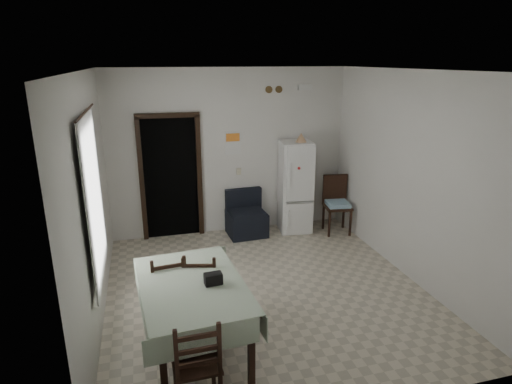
{
  "coord_description": "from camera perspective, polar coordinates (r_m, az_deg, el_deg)",
  "views": [
    {
      "loc": [
        -1.49,
        -4.99,
        3.03
      ],
      "look_at": [
        0.0,
        0.5,
        1.25
      ],
      "focal_mm": 30.0,
      "sensor_mm": 36.0,
      "label": 1
    }
  ],
  "objects": [
    {
      "name": "calendar",
      "position": [
        7.52,
        -3.11,
        6.54
      ],
      "size": [
        0.28,
        0.02,
        0.4
      ],
      "primitive_type": "cube",
      "color": "white",
      "rests_on": "ground"
    },
    {
      "name": "wall_right",
      "position": [
        6.35,
        19.89,
        1.9
      ],
      "size": [
        0.02,
        4.5,
        2.9
      ],
      "primitive_type": null,
      "color": "silver",
      "rests_on": "ground"
    },
    {
      "name": "emergency_light",
      "position": [
        7.76,
        6.53,
        13.71
      ],
      "size": [
        0.25,
        0.07,
        0.09
      ],
      "primitive_type": "cube",
      "color": "white",
      "rests_on": "ground"
    },
    {
      "name": "curtain",
      "position": [
        5.05,
        -20.74,
        -0.83
      ],
      "size": [
        0.02,
        1.45,
        1.85
      ],
      "primitive_type": "cube",
      "color": "silver",
      "rests_on": "ground"
    },
    {
      "name": "wall_front",
      "position": [
        3.49,
        12.03,
        -9.88
      ],
      "size": [
        4.2,
        0.02,
        2.9
      ],
      "primitive_type": null,
      "color": "silver",
      "rests_on": "ground"
    },
    {
      "name": "dining_chair_near_head",
      "position": [
        4.07,
        -7.98,
        -21.54
      ],
      "size": [
        0.42,
        0.42,
        0.97
      ],
      "primitive_type": null,
      "rotation": [
        0.0,
        0.0,
        3.16
      ],
      "color": "black",
      "rests_on": "ground"
    },
    {
      "name": "black_bag",
      "position": [
        4.47,
        -5.72,
        -11.43
      ],
      "size": [
        0.19,
        0.12,
        0.12
      ],
      "primitive_type": "cube",
      "rotation": [
        0.0,
        0.0,
        0.08
      ],
      "color": "black",
      "rests_on": "dining_table"
    },
    {
      "name": "dining_chair_far_left",
      "position": [
        5.17,
        -11.67,
        -12.63
      ],
      "size": [
        0.45,
        0.45,
        0.95
      ],
      "primitive_type": null,
      "rotation": [
        0.0,
        0.0,
        3.24
      ],
      "color": "black",
      "rests_on": "ground"
    },
    {
      "name": "ceiling",
      "position": [
        5.21,
        1.49,
        15.94
      ],
      "size": [
        4.2,
        4.5,
        0.02
      ],
      "primitive_type": null,
      "color": "white",
      "rests_on": "ground"
    },
    {
      "name": "curtain_rod",
      "position": [
        4.85,
        -21.82,
        9.9
      ],
      "size": [
        0.02,
        1.6,
        0.02
      ],
      "primitive_type": "cylinder",
      "rotation": [
        1.57,
        0.0,
        0.0
      ],
      "color": "black",
      "rests_on": "ground"
    },
    {
      "name": "vent_left",
      "position": [
        7.57,
        1.74,
        13.49
      ],
      "size": [
        0.12,
        0.03,
        0.12
      ],
      "primitive_type": "cylinder",
      "rotation": [
        1.57,
        0.0,
        0.0
      ],
      "color": "brown",
      "rests_on": "ground"
    },
    {
      "name": "window_recess",
      "position": [
        5.06,
        -21.97,
        -0.93
      ],
      "size": [
        0.1,
        1.2,
        1.6
      ],
      "primitive_type": "cube",
      "color": "silver",
      "rests_on": "ground"
    },
    {
      "name": "corner_chair",
      "position": [
        7.79,
        10.81,
        -1.75
      ],
      "size": [
        0.51,
        0.51,
        1.04
      ],
      "primitive_type": null,
      "rotation": [
        0.0,
        0.0,
        -0.14
      ],
      "color": "black",
      "rests_on": "ground"
    },
    {
      "name": "fridge",
      "position": [
        7.71,
        5.2,
        0.67
      ],
      "size": [
        0.59,
        0.59,
        1.65
      ],
      "primitive_type": null,
      "rotation": [
        0.0,
        0.0,
        -0.12
      ],
      "color": "white",
      "rests_on": "ground"
    },
    {
      "name": "dining_table",
      "position": [
        4.75,
        -8.32,
        -16.27
      ],
      "size": [
        1.15,
        1.65,
        0.82
      ],
      "primitive_type": null,
      "rotation": [
        0.0,
        0.0,
        0.08
      ],
      "color": "#B6C9AC",
      "rests_on": "ground"
    },
    {
      "name": "dining_chair_far_right",
      "position": [
        5.16,
        -7.25,
        -12.54
      ],
      "size": [
        0.49,
        0.49,
        0.93
      ],
      "primitive_type": null,
      "rotation": [
        0.0,
        0.0,
        2.89
      ],
      "color": "black",
      "rests_on": "ground"
    },
    {
      "name": "tan_cone",
      "position": [
        7.49,
        6.03,
        7.24
      ],
      "size": [
        0.22,
        0.22,
        0.16
      ],
      "primitive_type": "cone",
      "rotation": [
        0.0,
        0.0,
        -0.13
      ],
      "color": "tan",
      "rests_on": "fridge"
    },
    {
      "name": "doorway",
      "position": [
        7.71,
        -11.4,
        2.22
      ],
      "size": [
        1.06,
        0.52,
        2.22
      ],
      "color": "black",
      "rests_on": "ground"
    },
    {
      "name": "navy_seat",
      "position": [
        7.6,
        -1.27,
        -2.91
      ],
      "size": [
        0.69,
        0.67,
        0.8
      ],
      "primitive_type": null,
      "rotation": [
        0.0,
        0.0,
        0.05
      ],
      "color": "black",
      "rests_on": "ground"
    },
    {
      "name": "wall_left",
      "position": [
        5.27,
        -21.09,
        -1.26
      ],
      "size": [
        0.02,
        4.5,
        2.9
      ],
      "primitive_type": null,
      "color": "silver",
      "rests_on": "ground"
    },
    {
      "name": "calendar_image",
      "position": [
        7.5,
        -3.11,
        7.28
      ],
      "size": [
        0.24,
        0.01,
        0.14
      ],
      "primitive_type": "cube",
      "color": "orange",
      "rests_on": "ground"
    },
    {
      "name": "ground",
      "position": [
        6.02,
        1.27,
        -12.82
      ],
      "size": [
        4.5,
        4.5,
        0.0
      ],
      "primitive_type": "plane",
      "color": "beige",
      "rests_on": "ground"
    },
    {
      "name": "light_switch",
      "position": [
        7.66,
        -2.31,
        2.75
      ],
      "size": [
        0.08,
        0.02,
        0.12
      ],
      "primitive_type": "cube",
      "color": "beige",
      "rests_on": "ground"
    },
    {
      "name": "vent_right",
      "position": [
        7.62,
        3.07,
        13.5
      ],
      "size": [
        0.12,
        0.03,
        0.12
      ],
      "primitive_type": "cylinder",
      "rotation": [
        1.57,
        0.0,
        0.0
      ],
      "color": "brown",
      "rests_on": "ground"
    },
    {
      "name": "wall_back",
      "position": [
        7.56,
        -3.48,
        5.27
      ],
      "size": [
        4.2,
        0.02,
        2.9
      ],
      "primitive_type": null,
      "color": "silver",
      "rests_on": "ground"
    }
  ]
}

